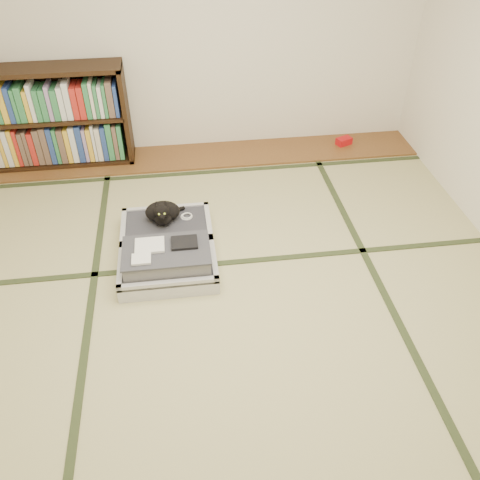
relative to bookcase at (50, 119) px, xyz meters
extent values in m
plane|color=tan|center=(1.46, -2.07, -0.45)|extent=(4.50, 4.50, 0.00)
cube|color=brown|center=(1.46, -0.07, -0.44)|extent=(4.00, 0.50, 0.02)
cube|color=#B90E12|center=(2.80, -0.04, -0.40)|extent=(0.17, 0.14, 0.07)
plane|color=silver|center=(1.46, 0.18, 0.75)|extent=(4.00, 0.00, 4.00)
cube|color=#2D381E|center=(0.46, -2.07, -0.45)|extent=(0.05, 4.50, 0.01)
cube|color=#2D381E|center=(2.46, -2.07, -0.45)|extent=(0.05, 4.50, 0.01)
cube|color=#2D381E|center=(1.46, -1.67, -0.45)|extent=(4.00, 0.05, 0.01)
cube|color=#2D381E|center=(1.46, -0.37, -0.45)|extent=(4.00, 0.05, 0.01)
cube|color=black|center=(0.69, 0.00, 0.02)|extent=(0.04, 0.32, 0.91)
cube|color=black|center=(0.00, 0.00, -0.42)|extent=(1.41, 0.32, 0.04)
cube|color=black|center=(0.00, 0.00, 0.46)|extent=(1.41, 0.32, 0.04)
cube|color=black|center=(0.00, 0.00, 0.02)|extent=(1.35, 0.32, 0.03)
cube|color=black|center=(0.00, 0.15, 0.02)|extent=(1.41, 0.02, 0.91)
cube|color=gray|center=(0.00, -0.02, -0.20)|extent=(1.27, 0.23, 0.38)
cube|color=gray|center=(0.00, -0.02, 0.21)|extent=(1.27, 0.23, 0.34)
cube|color=silver|center=(0.99, -1.76, -0.39)|extent=(0.69, 0.46, 0.12)
cube|color=#33333B|center=(0.99, -1.76, -0.36)|extent=(0.62, 0.39, 0.09)
cube|color=silver|center=(0.99, -1.97, -0.33)|extent=(0.69, 0.04, 0.05)
cube|color=silver|center=(0.99, -1.54, -0.33)|extent=(0.69, 0.04, 0.05)
cube|color=silver|center=(0.67, -1.76, -0.33)|extent=(0.04, 0.46, 0.05)
cube|color=silver|center=(1.32, -1.76, -0.33)|extent=(0.04, 0.46, 0.05)
cube|color=silver|center=(0.99, -1.30, -0.39)|extent=(0.69, 0.46, 0.12)
cube|color=#33333B|center=(0.99, -1.30, -0.36)|extent=(0.62, 0.39, 0.09)
cube|color=silver|center=(0.99, -1.51, -0.33)|extent=(0.69, 0.04, 0.05)
cube|color=silver|center=(0.99, -1.08, -0.33)|extent=(0.69, 0.04, 0.05)
cube|color=silver|center=(0.67, -1.30, -0.33)|extent=(0.04, 0.46, 0.05)
cube|color=silver|center=(1.32, -1.30, -0.33)|extent=(0.04, 0.46, 0.05)
cylinder|color=black|center=(0.99, -1.53, -0.32)|extent=(0.62, 0.02, 0.02)
cube|color=gray|center=(0.99, -1.76, -0.28)|extent=(0.59, 0.36, 0.12)
cube|color=#3E3E47|center=(0.99, -1.76, -0.21)|extent=(0.61, 0.38, 0.01)
cube|color=silver|center=(0.88, -1.71, -0.19)|extent=(0.20, 0.17, 0.02)
cube|color=black|center=(1.12, -1.71, -0.19)|extent=(0.18, 0.15, 0.02)
cube|color=silver|center=(0.83, -1.85, -0.19)|extent=(0.13, 0.11, 0.02)
cube|color=white|center=(0.79, -1.98, -0.39)|extent=(0.06, 0.01, 0.04)
cube|color=white|center=(0.90, -1.98, -0.40)|extent=(0.05, 0.01, 0.03)
cube|color=orange|center=(1.22, -1.98, -0.39)|extent=(0.05, 0.01, 0.03)
cube|color=#197F33|center=(1.16, -1.98, -0.37)|extent=(0.04, 0.01, 0.03)
ellipsoid|color=black|center=(0.98, -1.25, -0.24)|extent=(0.27, 0.17, 0.17)
ellipsoid|color=black|center=(0.98, -1.33, -0.26)|extent=(0.13, 0.10, 0.10)
ellipsoid|color=black|center=(0.98, -1.36, -0.15)|extent=(0.11, 0.10, 0.11)
sphere|color=black|center=(0.98, -1.40, -0.17)|extent=(0.05, 0.05, 0.05)
cone|color=black|center=(0.94, -1.34, -0.10)|extent=(0.04, 0.05, 0.05)
cone|color=black|center=(1.01, -1.34, -0.10)|extent=(0.04, 0.05, 0.05)
sphere|color=#A5BF33|center=(0.96, -1.41, -0.15)|extent=(0.02, 0.02, 0.02)
sphere|color=#A5BF33|center=(1.00, -1.41, -0.15)|extent=(0.02, 0.02, 0.02)
cylinder|color=black|center=(1.07, -1.17, -0.30)|extent=(0.16, 0.10, 0.03)
torus|color=white|center=(1.16, -1.23, -0.31)|extent=(0.10, 0.10, 0.01)
torus|color=white|center=(1.16, -1.24, -0.30)|extent=(0.08, 0.08, 0.01)
cube|color=black|center=(1.04, -1.61, -0.44)|extent=(0.36, 0.23, 0.01)
cube|color=black|center=(0.92, -1.55, -0.44)|extent=(0.12, 0.18, 0.01)
cube|color=black|center=(1.16, -1.55, -0.44)|extent=(0.21, 0.06, 0.01)
cylinder|color=black|center=(1.04, -1.46, -0.44)|extent=(0.04, 0.07, 0.01)
camera|label=1|loc=(1.14, -4.47, 2.04)|focal=38.00mm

